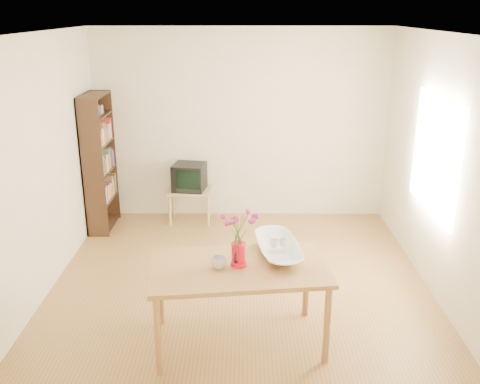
{
  "coord_description": "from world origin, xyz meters",
  "views": [
    {
      "loc": [
        0.03,
        -4.96,
        2.81
      ],
      "look_at": [
        0.0,
        0.3,
        1.0
      ],
      "focal_mm": 40.0,
      "sensor_mm": 36.0,
      "label": 1
    }
  ],
  "objects_px": {
    "mug": "(219,263)",
    "table": "(239,274)",
    "bowl": "(278,226)",
    "television": "(189,176)",
    "pitcher": "(238,255)"
  },
  "relations": [
    {
      "from": "mug",
      "to": "bowl",
      "type": "xyz_separation_m",
      "value": [
        0.51,
        0.31,
        0.2
      ]
    },
    {
      "from": "mug",
      "to": "bowl",
      "type": "height_order",
      "value": "bowl"
    },
    {
      "from": "mug",
      "to": "television",
      "type": "distance_m",
      "value": 2.97
    },
    {
      "from": "pitcher",
      "to": "bowl",
      "type": "xyz_separation_m",
      "value": [
        0.35,
        0.26,
        0.16
      ]
    },
    {
      "from": "table",
      "to": "television",
      "type": "relative_size",
      "value": 3.35
    },
    {
      "from": "pitcher",
      "to": "bowl",
      "type": "height_order",
      "value": "bowl"
    },
    {
      "from": "bowl",
      "to": "television",
      "type": "distance_m",
      "value": 2.83
    },
    {
      "from": "bowl",
      "to": "television",
      "type": "bearing_deg",
      "value": 111.84
    },
    {
      "from": "mug",
      "to": "table",
      "type": "bearing_deg",
      "value": 141.04
    },
    {
      "from": "pitcher",
      "to": "mug",
      "type": "bearing_deg",
      "value": -150.32
    },
    {
      "from": "pitcher",
      "to": "mug",
      "type": "xyz_separation_m",
      "value": [
        -0.16,
        -0.05,
        -0.05
      ]
    },
    {
      "from": "pitcher",
      "to": "television",
      "type": "distance_m",
      "value": 2.96
    },
    {
      "from": "pitcher",
      "to": "bowl",
      "type": "relative_size",
      "value": 0.4
    },
    {
      "from": "mug",
      "to": "bowl",
      "type": "distance_m",
      "value": 0.63
    },
    {
      "from": "table",
      "to": "television",
      "type": "height_order",
      "value": "television"
    }
  ]
}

